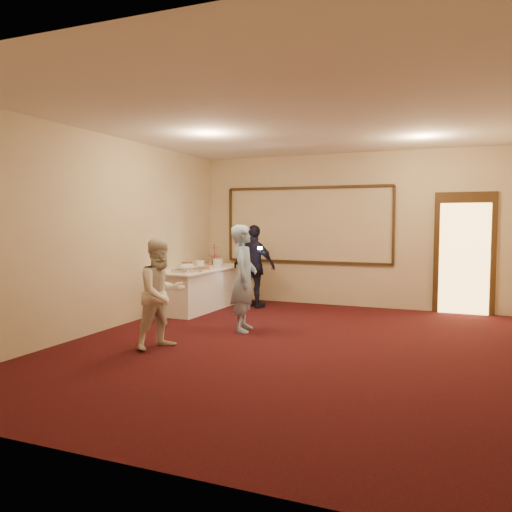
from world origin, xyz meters
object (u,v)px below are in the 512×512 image
Objects in this scene: plate_stack_b at (218,263)px; guest at (254,266)px; woman at (162,294)px; buffet_table at (201,288)px; cupcake_stand at (214,256)px; tart at (204,268)px; pavlova_tray at (187,268)px; man at (244,278)px; plate_stack_a at (200,264)px.

plate_stack_b is 0.12× the size of guest.
plate_stack_b is 3.32m from woman.
cupcake_stand reaches higher than buffet_table.
woman is at bearing -73.66° from tart.
man reaches higher than pavlova_tray.
woman is at bearing -76.67° from plate_stack_b.
man reaches higher than woman.
buffet_table is 2.23m from man.
plate_stack_a is 2.25m from man.
woman is 0.91× the size of guest.
cupcake_stand is 0.65m from plate_stack_b.
buffet_table is 1.06m from cupcake_stand.
buffet_table is at bearing 32.69° from man.
cupcake_stand is at bearing 39.52° from woman.
woman is at bearing -71.03° from plate_stack_a.
woman is at bearing 143.03° from man.
tart is (-0.01, -0.58, -0.06)m from plate_stack_b.
woman is (1.12, -3.77, -0.21)m from cupcake_stand.
plate_stack_a is (-0.05, 0.03, 0.46)m from buffet_table.
plate_stack_a is (0.11, -0.86, -0.09)m from cupcake_stand.
man is at bearing -43.39° from tart.
plate_stack_a is at bearing 41.99° from woman.
pavlova_tray is at bearing 50.25° from man.
plate_stack_b reaches higher than plate_stack_a.
pavlova_tray is 2.66× the size of plate_stack_b.
pavlova_tray is 1.75m from cupcake_stand.
cupcake_stand is at bearing 100.73° from pavlova_tray.
guest is at bearing 23.49° from woman.
buffet_table is 1.65× the size of woman.
woman reaches higher than tart.
cupcake_stand is at bearing -9.54° from guest.
cupcake_stand is at bearing 106.87° from tart.
tart is 0.16× the size of man.
plate_stack_b reaches higher than tart.
guest is at bearing 6.39° from plate_stack_b.
man is at bearing -44.54° from buffet_table.
guest is (0.74, 0.08, -0.05)m from plate_stack_b.
woman reaches higher than pavlova_tray.
buffet_table is at bearing 101.31° from pavlova_tray.
plate_stack_b is 0.12× the size of man.
plate_stack_b is 0.74m from guest.
buffet_table is at bearing 41.40° from woman.
tart is 0.18× the size of woman.
buffet_table is 0.61m from plate_stack_b.
guest reaches higher than plate_stack_a.
plate_stack_a is at bearing 142.47° from buffet_table.
buffet_table is 5.08× the size of cupcake_stand.
buffet_table is 13.50× the size of plate_stack_a.
cupcake_stand is (-0.16, 0.89, 0.55)m from buffet_table.
man is at bearing 121.04° from guest.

